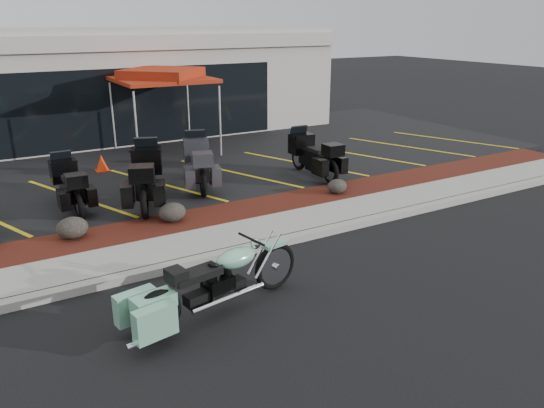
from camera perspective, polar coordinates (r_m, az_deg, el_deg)
ground at (r=9.69m, az=-0.36°, el=-7.19°), size 90.00×90.00×0.00m
curb at (r=10.38m, az=-2.86°, el=-4.90°), size 24.00×0.25×0.15m
sidewalk at (r=10.95m, az=-4.56°, el=-3.60°), size 24.00×1.20×0.15m
mulch_bed at (r=11.97m, az=-7.08°, el=-1.64°), size 24.00×1.20×0.16m
upper_lot at (r=16.85m, az=-14.46°, el=4.03°), size 26.00×9.60×0.15m
dealership_building at (r=22.54m, az=-19.53°, el=12.26°), size 18.00×8.16×4.00m
boulder_left at (r=11.31m, az=-20.69°, el=-2.42°), size 0.62×0.52×0.44m
boulder_mid at (r=11.67m, az=-10.67°, el=-0.87°), size 0.59×0.49×0.42m
boulder_right at (r=13.46m, az=7.02°, el=1.91°), size 0.51×0.43×0.36m
hero_cruiser at (r=8.83m, az=0.32°, el=-6.00°), size 3.20×1.33×1.10m
touring_black_front at (r=13.76m, az=-21.53°, el=2.88°), size 0.82×2.10×1.22m
touring_black_mid at (r=13.58m, az=-13.22°, el=4.04°), size 1.78×2.67×1.45m
touring_grey at (r=14.69m, az=-8.20°, el=5.32°), size 1.55×2.51×1.37m
touring_black_rear at (r=15.43m, az=2.91°, el=6.05°), size 0.93×2.27×1.31m
traffic_cone at (r=16.20m, az=-17.84°, el=4.24°), size 0.41×0.41×0.47m
popup_canopy at (r=17.69m, az=-11.73°, el=13.26°), size 3.81×3.81×2.70m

